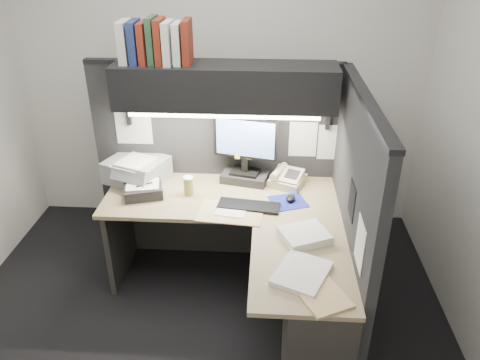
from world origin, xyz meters
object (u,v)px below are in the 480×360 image
(overhead_shelf, at_px, (225,86))
(monitor, at_px, (245,157))
(keyboard, at_px, (249,206))
(telephone, at_px, (288,178))
(notebook_stack, at_px, (143,190))
(printer, at_px, (137,170))
(coffee_cup, at_px, (189,186))
(desk, at_px, (263,277))

(overhead_shelf, distance_m, monitor, 0.58)
(keyboard, bearing_deg, telephone, 59.48)
(monitor, height_order, notebook_stack, monitor)
(telephone, relative_size, printer, 0.58)
(printer, bearing_deg, overhead_shelf, 19.18)
(coffee_cup, xyz_separation_m, notebook_stack, (-0.33, -0.03, -0.03))
(keyboard, height_order, notebook_stack, notebook_stack)
(overhead_shelf, height_order, printer, overhead_shelf)
(coffee_cup, distance_m, notebook_stack, 0.33)
(telephone, height_order, notebook_stack, telephone)
(printer, bearing_deg, notebook_stack, -45.41)
(monitor, relative_size, printer, 1.24)
(desk, bearing_deg, notebook_stack, 149.32)
(printer, bearing_deg, monitor, 22.62)
(monitor, distance_m, keyboard, 0.44)
(desk, xyz_separation_m, printer, (-1.00, 0.77, 0.37))
(desk, distance_m, coffee_cup, 0.87)
(desk, bearing_deg, monitor, 101.35)
(keyboard, relative_size, coffee_cup, 3.26)
(coffee_cup, bearing_deg, overhead_shelf, 35.96)
(overhead_shelf, distance_m, keyboard, 0.85)
(overhead_shelf, bearing_deg, coffee_cup, -144.04)
(desk, xyz_separation_m, telephone, (0.17, 0.77, 0.34))
(keyboard, xyz_separation_m, telephone, (0.28, 0.36, 0.04))
(notebook_stack, bearing_deg, coffee_cup, 5.60)
(keyboard, distance_m, telephone, 0.46)
(monitor, height_order, coffee_cup, monitor)
(overhead_shelf, height_order, monitor, overhead_shelf)
(telephone, bearing_deg, notebook_stack, -144.53)
(notebook_stack, bearing_deg, keyboard, -8.88)
(monitor, bearing_deg, printer, -165.53)
(telephone, relative_size, notebook_stack, 0.92)
(coffee_cup, relative_size, printer, 0.31)
(coffee_cup, bearing_deg, printer, 154.30)
(printer, xyz_separation_m, notebook_stack, (0.11, -0.24, -0.04))
(overhead_shelf, bearing_deg, keyboard, -61.42)
(monitor, bearing_deg, keyboard, -70.39)
(overhead_shelf, height_order, coffee_cup, overhead_shelf)
(overhead_shelf, relative_size, printer, 3.66)
(desk, relative_size, overhead_shelf, 1.10)
(keyboard, xyz_separation_m, coffee_cup, (-0.45, 0.15, 0.06))
(desk, xyz_separation_m, overhead_shelf, (-0.30, 0.75, 1.06))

